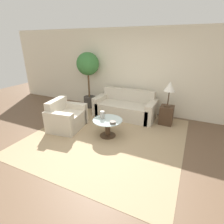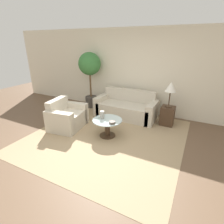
{
  "view_description": "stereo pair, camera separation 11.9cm",
  "coord_description": "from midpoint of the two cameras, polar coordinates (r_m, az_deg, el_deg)",
  "views": [
    {
      "loc": [
        1.65,
        -2.73,
        2.18
      ],
      "look_at": [
        -0.08,
        0.93,
        0.55
      ],
      "focal_mm": 28.0,
      "sensor_mm": 36.0,
      "label": 1
    },
    {
      "loc": [
        1.76,
        -2.68,
        2.18
      ],
      "look_at": [
        -0.08,
        0.93,
        0.55
      ],
      "focal_mm": 28.0,
      "sensor_mm": 36.0,
      "label": 2
    }
  ],
  "objects": [
    {
      "name": "ground_plane",
      "position": [
        3.87,
        -5.92,
        -12.51
      ],
      "size": [
        14.0,
        14.0,
        0.0
      ],
      "primitive_type": "plane",
      "color": "brown"
    },
    {
      "name": "wall_back",
      "position": [
        5.69,
        7.7,
        12.83
      ],
      "size": [
        10.0,
        0.06,
        2.6
      ],
      "color": "beige",
      "rests_on": "ground_plane"
    },
    {
      "name": "rug",
      "position": [
        4.4,
        -2.18,
        -7.72
      ],
      "size": [
        3.56,
        3.61,
        0.01
      ],
      "color": "tan",
      "rests_on": "ground_plane"
    },
    {
      "name": "sofa_main",
      "position": [
        5.46,
        3.82,
        1.43
      ],
      "size": [
        1.86,
        0.83,
        0.81
      ],
      "color": "beige",
      "rests_on": "ground_plane"
    },
    {
      "name": "armchair",
      "position": [
        4.88,
        -15.64,
        -1.91
      ],
      "size": [
        0.89,
        1.06,
        0.78
      ],
      "rotation": [
        0.0,
        0.0,
        1.71
      ],
      "color": "beige",
      "rests_on": "ground_plane"
    },
    {
      "name": "coffee_table",
      "position": [
        4.27,
        -2.24,
        -4.45
      ],
      "size": [
        0.72,
        0.72,
        0.44
      ],
      "color": "#422D1E",
      "rests_on": "ground_plane"
    },
    {
      "name": "side_table",
      "position": [
        5.13,
        16.68,
        -0.96
      ],
      "size": [
        0.36,
        0.36,
        0.53
      ],
      "color": "#422D1E",
      "rests_on": "ground_plane"
    },
    {
      "name": "table_lamp",
      "position": [
        4.89,
        17.69,
        7.71
      ],
      "size": [
        0.3,
        0.3,
        0.69
      ],
      "color": "#422D1E",
      "rests_on": "side_table"
    },
    {
      "name": "potted_plant",
      "position": [
        6.06,
        -8.41,
        13.64
      ],
      "size": [
        0.75,
        0.75,
        1.88
      ],
      "color": "#3D3833",
      "rests_on": "ground_plane"
    },
    {
      "name": "vase",
      "position": [
        4.24,
        -4.0,
        -0.96
      ],
      "size": [
        0.11,
        0.11,
        0.19
      ],
      "color": "#9E998E",
      "rests_on": "coffee_table"
    },
    {
      "name": "bowl",
      "position": [
        4.0,
        -0.62,
        -3.44
      ],
      "size": [
        0.14,
        0.14,
        0.05
      ],
      "color": "brown",
      "rests_on": "coffee_table"
    }
  ]
}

